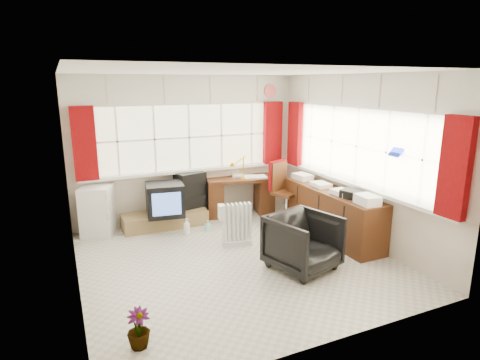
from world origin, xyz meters
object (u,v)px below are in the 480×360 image
(office_chair, at_px, (303,242))
(crt_tv, at_px, (165,199))
(tv_bench, at_px, (165,219))
(desk, at_px, (240,194))
(task_chair, at_px, (282,189))
(mini_fridge, at_px, (97,211))
(desk_lamp, at_px, (243,163))
(radiator, at_px, (237,229))
(credenza, at_px, (331,212))

(office_chair, bearing_deg, crt_tv, 104.37)
(tv_bench, bearing_deg, crt_tv, -97.34)
(desk, height_order, crt_tv, crt_tv)
(tv_bench, bearing_deg, desk, 3.21)
(task_chair, xyz_separation_m, crt_tv, (-1.98, 0.37, -0.05))
(mini_fridge, bearing_deg, tv_bench, -4.32)
(desk_lamp, xyz_separation_m, mini_fridge, (-2.48, 0.17, -0.60))
(task_chair, distance_m, tv_bench, 2.07)
(desk, relative_size, desk_lamp, 3.11)
(desk, distance_m, radiator, 1.49)
(task_chair, xyz_separation_m, credenza, (0.32, -0.99, -0.17))
(desk, height_order, desk_lamp, desk_lamp)
(task_chair, xyz_separation_m, office_chair, (-0.72, -1.78, -0.20))
(credenza, xyz_separation_m, crt_tv, (-2.30, 1.36, 0.12))
(office_chair, height_order, tv_bench, office_chair)
(desk_lamp, xyz_separation_m, radiator, (-0.65, -1.16, -0.73))
(task_chair, relative_size, tv_bench, 0.76)
(tv_bench, distance_m, mini_fridge, 1.09)
(tv_bench, bearing_deg, radiator, -58.20)
(desk, relative_size, office_chair, 1.63)
(desk_lamp, distance_m, task_chair, 0.81)
(credenza, bearing_deg, desk, 118.06)
(desk_lamp, xyz_separation_m, office_chair, (-0.18, -2.22, -0.62))
(tv_bench, xyz_separation_m, mini_fridge, (-1.06, 0.08, 0.27))
(credenza, bearing_deg, office_chair, -142.77)
(radiator, xyz_separation_m, tv_bench, (-0.78, 1.25, -0.14))
(tv_bench, height_order, crt_tv, crt_tv)
(desk_lamp, distance_m, mini_fridge, 2.56)
(radiator, height_order, tv_bench, radiator)
(desk_lamp, bearing_deg, task_chair, -39.52)
(office_chair, bearing_deg, desk, 69.56)
(crt_tv, bearing_deg, desk_lamp, 2.76)
(task_chair, bearing_deg, credenza, -71.99)
(desk_lamp, relative_size, crt_tv, 0.64)
(desk, relative_size, tv_bench, 0.94)
(office_chair, bearing_deg, credenza, 21.25)
(credenza, relative_size, crt_tv, 3.04)
(crt_tv, bearing_deg, mini_fridge, 167.05)
(radiator, xyz_separation_m, mini_fridge, (-1.83, 1.33, 0.13))
(desk_lamp, xyz_separation_m, credenza, (0.86, -1.43, -0.60))
(desk_lamp, bearing_deg, mini_fridge, 176.11)
(office_chair, height_order, credenza, credenza)
(desk_lamp, xyz_separation_m, task_chair, (0.53, -0.44, -0.43))
(credenza, relative_size, mini_fridge, 2.54)
(task_chair, xyz_separation_m, radiator, (-1.18, -0.72, -0.30))
(task_chair, distance_m, crt_tv, 2.01)
(desk_lamp, distance_m, office_chair, 2.31)
(desk, bearing_deg, desk_lamp, -90.92)
(office_chair, bearing_deg, radiator, 97.68)
(credenza, xyz_separation_m, tv_bench, (-2.28, 1.52, -0.27))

